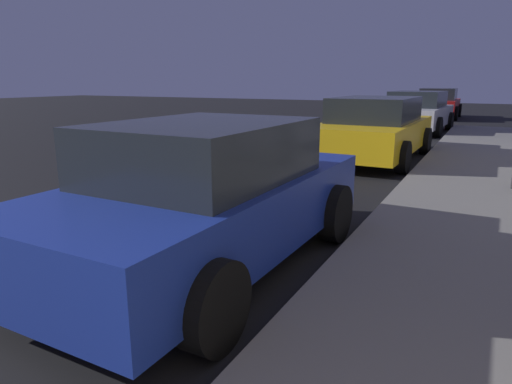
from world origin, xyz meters
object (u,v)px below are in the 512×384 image
at_px(car_blue, 207,196).
at_px(car_silver, 417,112).
at_px(car_red, 438,104).
at_px(car_yellow_cab, 374,129).

bearing_deg(car_blue, car_silver, 90.00).
xyz_separation_m(car_silver, car_red, (0.00, 6.79, -0.02)).
height_order(car_yellow_cab, car_red, same).
bearing_deg(car_red, car_silver, -90.00).
bearing_deg(car_silver, car_yellow_cab, -90.00).
xyz_separation_m(car_yellow_cab, car_red, (0.00, 13.32, -0.02)).
distance_m(car_silver, car_red, 6.79).
xyz_separation_m(car_yellow_cab, car_silver, (0.00, 6.54, -0.00)).
bearing_deg(car_red, car_yellow_cab, -90.00).
height_order(car_blue, car_red, same).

